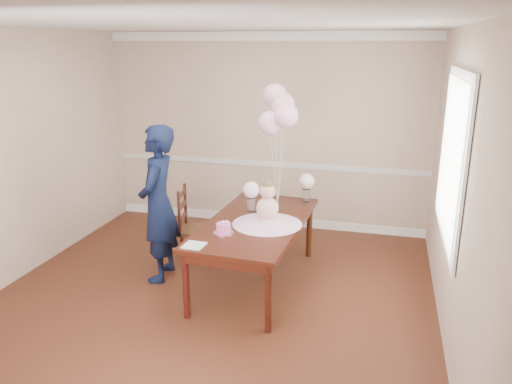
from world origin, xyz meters
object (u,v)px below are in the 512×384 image
object	(u,v)px
birthday_cake	(224,228)
woman	(158,204)
dining_table_top	(255,223)
dining_chair_seat	(198,230)

from	to	relation	value
birthday_cake	woman	size ratio (longest dim) A/B	0.08
dining_table_top	woman	size ratio (longest dim) A/B	1.12
dining_table_top	birthday_cake	xyz separation A→B (m)	(-0.22, -0.42, 0.08)
birthday_cake	woman	xyz separation A→B (m)	(-0.85, 0.30, 0.08)
dining_chair_seat	woman	distance (m)	0.71
birthday_cake	dining_chair_seat	distance (m)	1.04
dining_chair_seat	woman	bearing A→B (deg)	-129.65
birthday_cake	dining_chair_seat	size ratio (longest dim) A/B	0.36
birthday_cake	woman	distance (m)	0.90
birthday_cake	dining_table_top	bearing A→B (deg)	63.10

